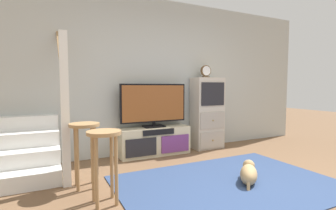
# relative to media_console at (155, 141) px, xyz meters

# --- Properties ---
(ground_plane) EXTENTS (20.00, 20.00, 0.00)m
(ground_plane) POSITION_rel_media_console_xyz_m (0.30, -2.19, -0.24)
(ground_plane) COLOR brown
(back_wall) EXTENTS (6.40, 0.12, 2.70)m
(back_wall) POSITION_rel_media_console_xyz_m (0.30, 0.27, 1.11)
(back_wall) COLOR #B2B7B2
(back_wall) RESTS_ON ground_plane
(area_rug) EXTENTS (2.60, 1.80, 0.01)m
(area_rug) POSITION_rel_media_console_xyz_m (0.30, -1.59, -0.23)
(area_rug) COLOR navy
(area_rug) RESTS_ON ground_plane
(media_console) EXTENTS (1.22, 0.38, 0.48)m
(media_console) POSITION_rel_media_console_xyz_m (0.00, 0.00, 0.00)
(media_console) COLOR beige
(media_console) RESTS_ON ground_plane
(television) EXTENTS (1.17, 0.22, 0.74)m
(television) POSITION_rel_media_console_xyz_m (0.00, 0.02, 0.63)
(television) COLOR black
(television) RESTS_ON media_console
(side_cabinet) EXTENTS (0.58, 0.38, 1.34)m
(side_cabinet) POSITION_rel_media_console_xyz_m (1.09, 0.01, 0.43)
(side_cabinet) COLOR beige
(side_cabinet) RESTS_ON ground_plane
(desk_clock) EXTENTS (0.20, 0.08, 0.23)m
(desk_clock) POSITION_rel_media_console_xyz_m (1.03, -0.00, 1.21)
(desk_clock) COLOR #4C3823
(desk_clock) RESTS_ON side_cabinet
(staircase) EXTENTS (1.00, 1.36, 2.20)m
(staircase) POSITION_rel_media_console_xyz_m (-1.94, 0.01, 0.13)
(staircase) COLOR white
(staircase) RESTS_ON ground_plane
(bar_stool_near) EXTENTS (0.34, 0.34, 0.73)m
(bar_stool_near) POSITION_rel_media_console_xyz_m (-1.14, -1.43, 0.30)
(bar_stool_near) COLOR #A37A4C
(bar_stool_near) RESTS_ON ground_plane
(bar_stool_far) EXTENTS (0.34, 0.34, 0.75)m
(bar_stool_far) POSITION_rel_media_console_xyz_m (-1.26, -0.91, 0.31)
(bar_stool_far) COLOR #A37A4C
(bar_stool_far) RESTS_ON ground_plane
(dog) EXTENTS (0.45, 0.46, 0.23)m
(dog) POSITION_rel_media_console_xyz_m (0.55, -1.65, -0.12)
(dog) COLOR tan
(dog) RESTS_ON ground_plane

